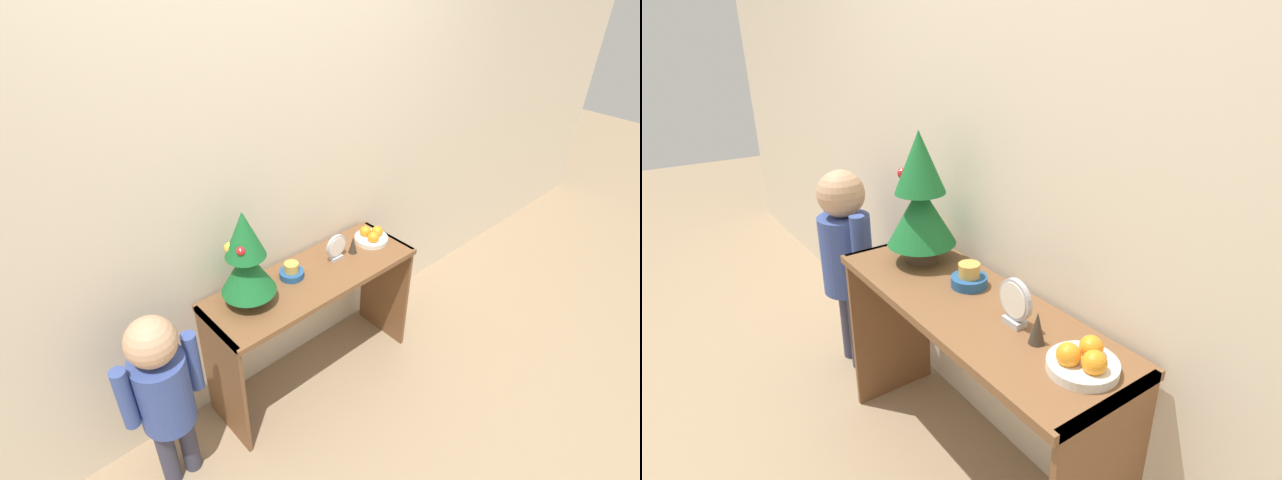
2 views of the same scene
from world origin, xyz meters
The scene contains 9 objects.
ground_plane centered at (0.00, 0.00, 0.00)m, with size 12.00×12.00×0.00m, color #997F60.
back_wall centered at (0.00, 0.46, 1.25)m, with size 7.00×0.05×2.50m, color beige.
console_table centered at (0.00, 0.21, 0.57)m, with size 1.20×0.41×0.74m.
mini_tree centered at (-0.37, 0.25, 1.00)m, with size 0.27×0.27×0.51m.
fruit_bowl centered at (0.47, 0.23, 0.77)m, with size 0.19×0.19×0.08m.
singing_bowl centered at (-0.09, 0.27, 0.77)m, with size 0.13×0.13×0.09m.
desk_clock centered at (0.19, 0.23, 0.82)m, with size 0.13×0.04×0.15m.
figurine centered at (0.31, 0.22, 0.79)m, with size 0.05×0.05×0.10m.
child_figure centered at (-0.90, 0.15, 0.62)m, with size 0.38×0.24×1.01m.
Camera 1 is at (-1.34, -1.38, 2.34)m, focal length 28.00 mm.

